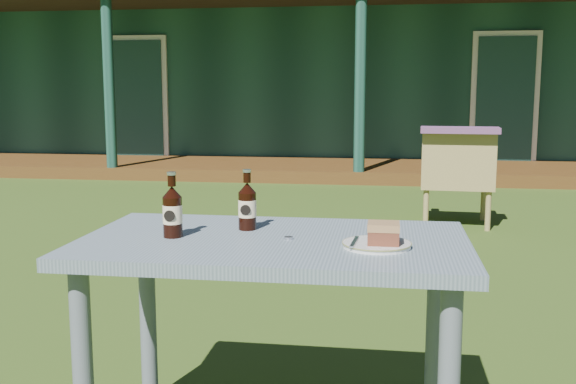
% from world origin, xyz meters
% --- Properties ---
extents(ground, '(80.00, 80.00, 0.00)m').
position_xyz_m(ground, '(0.00, 0.00, 0.00)').
color(ground, '#334916').
extents(pavilion, '(15.80, 8.30, 3.45)m').
position_xyz_m(pavilion, '(-0.00, 9.39, 1.61)').
color(pavilion, '#183F33').
rests_on(pavilion, ground).
extents(cafe_table, '(1.20, 0.70, 0.72)m').
position_xyz_m(cafe_table, '(0.00, -1.60, 0.62)').
color(cafe_table, slate).
rests_on(cafe_table, ground).
extents(plate, '(0.20, 0.20, 0.01)m').
position_xyz_m(plate, '(0.32, -1.68, 0.73)').
color(plate, silver).
rests_on(plate, cafe_table).
extents(cake_slice, '(0.09, 0.09, 0.06)m').
position_xyz_m(cake_slice, '(0.34, -1.69, 0.77)').
color(cake_slice, brown).
rests_on(cake_slice, plate).
extents(fork, '(0.02, 0.14, 0.00)m').
position_xyz_m(fork, '(0.25, -1.69, 0.74)').
color(fork, silver).
rests_on(fork, plate).
extents(cola_bottle_near, '(0.06, 0.06, 0.20)m').
position_xyz_m(cola_bottle_near, '(-0.11, -1.48, 0.80)').
color(cola_bottle_near, black).
rests_on(cola_bottle_near, cafe_table).
extents(cola_bottle_far, '(0.06, 0.06, 0.21)m').
position_xyz_m(cola_bottle_far, '(-0.32, -1.63, 0.80)').
color(cola_bottle_far, black).
rests_on(cola_bottle_far, cafe_table).
extents(bottle_cap, '(0.03, 0.03, 0.01)m').
position_xyz_m(bottle_cap, '(0.05, -1.61, 0.72)').
color(bottle_cap, silver).
rests_on(bottle_cap, cafe_table).
extents(armchair_left, '(0.64, 0.60, 0.82)m').
position_xyz_m(armchair_left, '(0.95, 2.29, 0.46)').
color(armchair_left, '#98854C').
rests_on(armchair_left, ground).
extents(floral_throw, '(0.65, 0.28, 0.05)m').
position_xyz_m(floral_throw, '(0.94, 2.13, 0.85)').
color(floral_throw, '#653C63').
rests_on(floral_throw, armchair_left).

